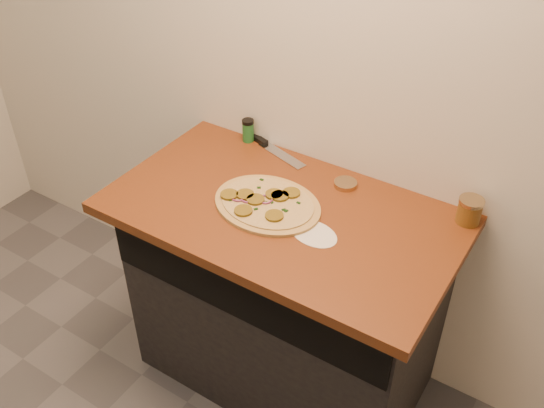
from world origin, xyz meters
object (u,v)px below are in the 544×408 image
Objects in this scene: chefs_knife at (268,146)px; salsa_jar at (470,210)px; pizza at (266,203)px; spice_shaker at (248,130)px.

salsa_jar reaches higher than chefs_knife.
pizza is 4.38× the size of spice_shaker.
chefs_knife is 0.10m from spice_shaker.
chefs_knife is 3.70× the size of salsa_jar.
salsa_jar is at bearing 25.21° from pizza.
spice_shaker is (-0.90, 0.03, 0.00)m from salsa_jar.
pizza is 0.67m from salsa_jar.
spice_shaker is at bearing 132.55° from pizza.
pizza is 1.23× the size of chefs_knife.
spice_shaker reaches higher than pizza.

